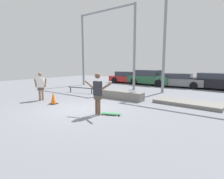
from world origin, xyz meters
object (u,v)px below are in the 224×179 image
Objects in this scene: manual_pad at (187,103)px; skateboard at (111,114)px; parked_car_black at (216,81)px; parked_car_red at (128,77)px; bystander at (41,85)px; traffic_cone at (53,98)px; parked_car_green at (149,78)px; grind_rail at (81,89)px; skateboarder at (98,91)px; parked_car_grey at (180,80)px; grind_box at (120,95)px.

skateboard is at bearing -118.14° from manual_pad.
parked_car_red is at bearing -175.03° from parked_car_black.
parked_car_black is at bearing -168.21° from bystander.
skateboard is 11.47m from parked_car_black.
skateboard is 0.51× the size of bystander.
parked_car_black is 13.57m from bystander.
traffic_cone is at bearing -80.25° from parked_car_red.
skateboard is at bearing -68.01° from parked_car_green.
skateboarder is at bearing -36.39° from grind_rail.
parked_car_red is at bearing 101.55° from traffic_cone.
parked_car_grey is 12.01m from bystander.
parked_car_red is 5.67m from parked_car_grey.
manual_pad is 8.84m from parked_car_green.
manual_pad is 8.23m from bystander.
bystander reaches higher than skateboard.
manual_pad is (2.08, 3.88, 0.03)m from skateboard.
parked_car_red is 2.55× the size of bystander.
skateboarder is 4.98m from manual_pad.
parked_car_red reaches higher than grind_rail.
skateboard is at bearing -62.12° from grind_box.
parked_car_black is at bearing 8.10° from parked_car_green.
skateboard is 6.12m from grind_rail.
parked_car_green reaches higher than skateboard.
grind_box is 9.11m from parked_car_red.
manual_pad is at bearing 164.68° from bystander.
skateboarder is at bearing 132.89° from bystander.
grind_box is at bearing -167.78° from manual_pad.
grind_rail is 11.12m from parked_car_black.
skateboarder is 2.13× the size of skateboard.
skateboard is 0.35× the size of grind_rail.
parked_car_red is 6.46× the size of traffic_cone.
skateboarder reaches higher than parked_car_black.
skateboarder is at bearing -71.12° from grind_box.
grind_box is at bearing 109.73° from skateboarder.
parked_car_red is at bearing 95.44° from skateboard.
traffic_cone is (1.43, -0.17, -0.58)m from bystander.
grind_box is 0.65× the size of parked_car_green.
traffic_cone is at bearing 129.16° from bystander.
parked_car_red is (-0.78, 7.88, 0.31)m from grind_rail.
parked_car_grey is 0.95× the size of parked_car_black.
parked_car_red is at bearing 173.44° from parked_car_grey.
grind_rail is 3.74m from traffic_cone.
grind_rail is 7.93m from parked_car_green.
grind_rail is (-3.58, 0.12, 0.07)m from grind_box.
parked_car_green reaches higher than grind_box.
bystander is at bearing 173.12° from traffic_cone.
parked_car_red is (-5.52, 11.37, -0.38)m from skateboarder.
grind_rail is (-5.21, 3.20, 0.25)m from skateboard.
grind_rail is 9.19m from parked_car_grey.
skateboarder reaches higher than parked_car_grey.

